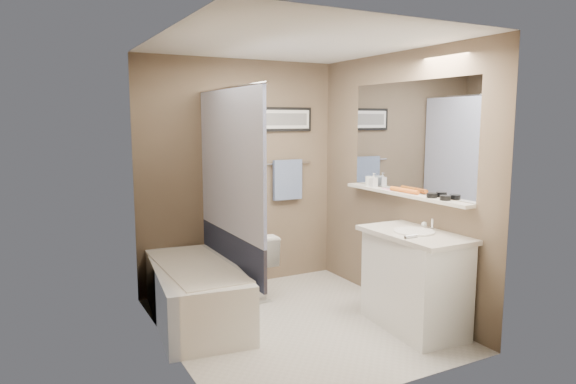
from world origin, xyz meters
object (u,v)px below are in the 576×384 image
candle_bowl_near (445,198)px  hair_brush_back (400,189)px  hair_brush_front (409,191)px  soap_bottle (374,180)px  toilet (250,264)px  bathtub (196,293)px  vanity (414,283)px  candle_bowl_far (432,195)px  glass_jar (369,181)px

candle_bowl_near → hair_brush_back: 0.57m
candle_bowl_near → hair_brush_front: (0.00, 0.44, 0.00)m
soap_bottle → toilet: bearing=152.6°
hair_brush_front → hair_brush_back: bearing=90.0°
bathtub → vanity: size_ratio=1.67×
toilet → candle_bowl_near: size_ratio=7.41×
vanity → candle_bowl_near: 0.77m
soap_bottle → hair_brush_front: bearing=-90.0°
bathtub → hair_brush_back: 2.08m
toilet → hair_brush_front: bearing=136.1°
soap_bottle → hair_brush_back: bearing=-90.0°
hair_brush_back → toilet: bearing=138.6°
toilet → hair_brush_back: hair_brush_back is taller
candle_bowl_near → candle_bowl_far: size_ratio=1.00×
candle_bowl_near → bathtub: bearing=147.0°
candle_bowl_far → hair_brush_front: hair_brush_front is taller
hair_brush_front → toilet: bearing=135.0°
toilet → glass_jar: (1.09, -0.50, 0.83)m
hair_brush_back → vanity: bearing=-112.8°
hair_brush_front → soap_bottle: size_ratio=1.60×
candle_bowl_far → hair_brush_back: (0.00, 0.41, 0.00)m
bathtub → hair_brush_front: bearing=-15.3°
bathtub → soap_bottle: 2.02m
glass_jar → bathtub: bearing=175.9°
vanity → candle_bowl_near: (0.19, -0.13, 0.73)m
bathtub → glass_jar: size_ratio=15.00×
hair_brush_front → glass_jar: (0.00, 0.59, 0.03)m
hair_brush_back → glass_jar: size_ratio=2.20×
candle_bowl_near → soap_bottle: bearing=90.0°
toilet → vanity: bearing=123.9°
vanity → soap_bottle: soap_bottle is taller
bathtub → toilet: toilet is taller
candle_bowl_near → hair_brush_front: 0.44m
soap_bottle → bathtub: bearing=173.7°
candle_bowl_far → toilet: bearing=128.4°
soap_bottle → vanity: bearing=-102.5°
candle_bowl_near → glass_jar: glass_jar is taller
toilet → candle_bowl_near: (1.09, -1.53, 0.80)m
hair_brush_back → glass_jar: (0.00, 0.46, 0.03)m
glass_jar → soap_bottle: (0.00, -0.07, 0.02)m
candle_bowl_near → soap_bottle: 0.97m
vanity → candle_bowl_near: size_ratio=10.00×
candle_bowl_near → candle_bowl_far: 0.16m
bathtub → toilet: (0.69, 0.37, 0.08)m
hair_brush_back → soap_bottle: 0.40m
hair_brush_back → soap_bottle: bearing=90.0°
toilet → soap_bottle: 1.49m
toilet → candle_bowl_far: candle_bowl_far is taller
candle_bowl_near → candle_bowl_far: same height
candle_bowl_far → soap_bottle: size_ratio=0.66×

